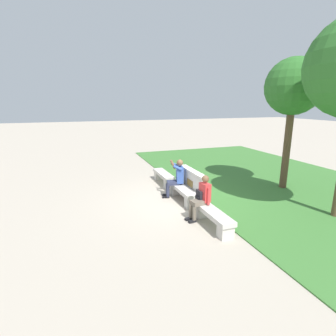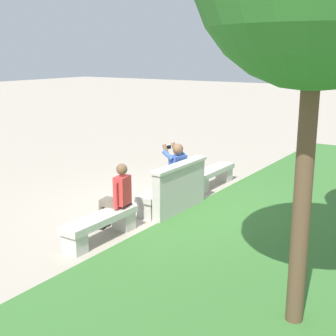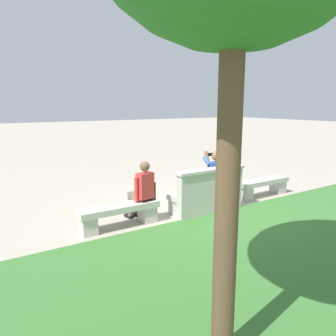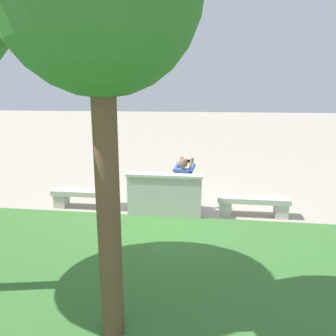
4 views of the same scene
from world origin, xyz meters
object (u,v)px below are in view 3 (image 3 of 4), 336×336
at_px(person_distant, 142,189).
at_px(backpack, 147,191).
at_px(bench_mid, 119,213).
at_px(person_photographer, 214,175).
at_px(bench_near, 201,197).
at_px(bench_main, 262,185).

bearing_deg(person_distant, backpack, 165.40).
relative_size(bench_mid, person_photographer, 1.23).
distance_m(bench_near, bench_mid, 2.02).
relative_size(bench_mid, backpack, 3.80).
bearing_deg(bench_near, backpack, -1.59).
relative_size(bench_main, person_distant, 1.29).
relative_size(bench_main, bench_near, 1.00).
xyz_separation_m(person_distant, backpack, (-0.11, 0.03, -0.05)).
bearing_deg(bench_main, bench_near, 0.00).
height_order(bench_main, bench_near, same).
bearing_deg(bench_near, person_photographer, -169.99).
relative_size(bench_near, bench_mid, 1.00).
bearing_deg(person_photographer, bench_mid, 1.75).
distance_m(bench_mid, backpack, 0.73).
xyz_separation_m(bench_near, bench_mid, (2.02, 0.00, 0.00)).
distance_m(bench_mid, person_distant, 0.67).
distance_m(person_photographer, backpack, 1.80).
bearing_deg(bench_mid, bench_near, 180.00).
bearing_deg(bench_mid, backpack, -176.64).
bearing_deg(bench_main, person_distant, -1.07).
bearing_deg(bench_near, person_distant, -2.54).
distance_m(bench_mid, person_photographer, 2.49).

